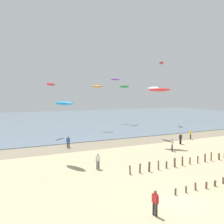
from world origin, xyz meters
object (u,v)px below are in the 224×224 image
kite_aloft_0 (153,88)px  kite_aloft_4 (51,84)px  person_by_waterline (98,161)px  kite_aloft_3 (64,103)px  kite_aloft_9 (159,90)px  person_right_flank (155,202)px  kite_aloft_6 (161,63)px  kite_aloft_1 (115,79)px  person_far_down_beach (181,138)px  person_trailing_behind (68,141)px  kite_aloft_5 (124,87)px  kite_aloft_7 (97,86)px  person_mid_beach (172,145)px  person_left_flank (191,134)px

kite_aloft_0 → kite_aloft_4: kite_aloft_4 is taller
person_by_waterline → kite_aloft_3: kite_aloft_3 is taller
kite_aloft_9 → person_right_flank: bearing=-82.5°
kite_aloft_0 → kite_aloft_6: size_ratio=0.88×
kite_aloft_1 → kite_aloft_3: (-20.70, -30.14, -5.03)m
person_far_down_beach → person_trailing_behind: same height
kite_aloft_0 → kite_aloft_9: (-2.88, -5.70, -0.40)m
kite_aloft_5 → kite_aloft_9: kite_aloft_5 is taller
kite_aloft_1 → kite_aloft_7: kite_aloft_1 is taller
person_mid_beach → person_left_flank: size_ratio=1.00×
person_left_flank → kite_aloft_4: 26.78m
person_right_flank → kite_aloft_3: 15.47m
kite_aloft_6 → kite_aloft_9: kite_aloft_6 is taller
person_trailing_behind → kite_aloft_0: size_ratio=0.56×
kite_aloft_6 → person_far_down_beach: bearing=-178.7°
person_mid_beach → person_by_waterline: bearing=-167.1°
kite_aloft_1 → kite_aloft_6: bearing=-38.3°
person_trailing_behind → person_right_flank: bearing=-88.1°
kite_aloft_3 → kite_aloft_6: (30.17, 22.43, 9.09)m
kite_aloft_0 → kite_aloft_3: 19.79m
person_trailing_behind → kite_aloft_3: size_ratio=0.57×
person_by_waterline → kite_aloft_6: bearing=43.7°
kite_aloft_9 → kite_aloft_3: bearing=-126.5°
person_mid_beach → kite_aloft_5: 30.12m
person_left_flank → person_right_flank: size_ratio=1.00×
person_trailing_behind → kite_aloft_5: bearing=45.2°
person_far_down_beach → kite_aloft_9: (-3.81, 0.65, 7.69)m
person_mid_beach → person_far_down_beach: same height
person_left_flank → kite_aloft_4: size_ratio=0.64×
kite_aloft_3 → kite_aloft_7: 23.47m
person_trailing_behind → kite_aloft_4: 13.40m
kite_aloft_9 → kite_aloft_5: bearing=118.6°
person_far_down_beach → kite_aloft_4: 24.79m
person_trailing_behind → person_far_down_beach: bearing=-16.9°
person_left_flank → kite_aloft_6: size_ratio=0.50×
person_trailing_behind → kite_aloft_9: 15.71m
person_left_flank → kite_aloft_7: kite_aloft_7 is taller
person_far_down_beach → kite_aloft_7: bearing=111.2°
kite_aloft_3 → kite_aloft_4: (1.29, 16.98, 2.88)m
person_trailing_behind → person_left_flank: bearing=-7.7°
kite_aloft_0 → kite_aloft_5: 18.94m
person_mid_beach → person_far_down_beach: (4.12, 2.99, 0.00)m
person_left_flank → kite_aloft_5: (-1.33, 22.63, 8.98)m
person_left_flank → person_by_waterline: bearing=-158.6°
kite_aloft_6 → kite_aloft_9: 26.10m
kite_aloft_0 → kite_aloft_7: bearing=25.3°
kite_aloft_9 → person_left_flank: bearing=55.4°
person_left_flank → kite_aloft_3: size_ratio=0.57×
person_mid_beach → person_trailing_behind: (-12.66, 8.09, 0.00)m
person_left_flank → person_trailing_behind: (-21.00, 2.84, 0.00)m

